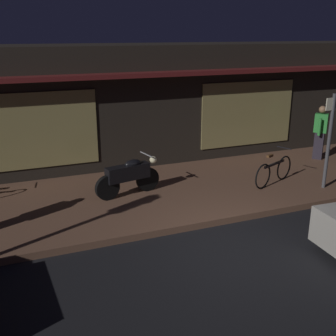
{
  "coord_description": "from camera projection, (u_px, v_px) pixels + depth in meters",
  "views": [
    {
      "loc": [
        -3.89,
        -6.09,
        3.96
      ],
      "look_at": [
        -0.52,
        2.4,
        0.95
      ],
      "focal_mm": 44.4,
      "sensor_mm": 36.0,
      "label": 1
    }
  ],
  "objects": [
    {
      "name": "ground_plane",
      "position": [
        239.0,
        248.0,
        7.98
      ],
      "size": [
        60.0,
        60.0,
        0.0
      ],
      "primitive_type": "plane",
      "color": "black"
    },
    {
      "name": "sign_post",
      "position": [
        330.0,
        136.0,
        10.24
      ],
      "size": [
        0.44,
        0.09,
        2.4
      ],
      "color": "#47474C",
      "rests_on": "sidewalk_slab"
    },
    {
      "name": "person_bystander",
      "position": [
        320.0,
        131.0,
        12.8
      ],
      "size": [
        0.51,
        0.47,
        1.67
      ],
      "color": "#28232D",
      "rests_on": "sidewalk_slab"
    },
    {
      "name": "storefront_building",
      "position": [
        137.0,
        104.0,
        13.05
      ],
      "size": [
        18.0,
        3.3,
        3.6
      ],
      "color": "black",
      "rests_on": "ground_plane"
    },
    {
      "name": "bicycle_extra",
      "position": [
        274.0,
        171.0,
        10.8
      ],
      "size": [
        1.55,
        0.7,
        0.91
      ],
      "color": "black",
      "rests_on": "sidewalk_slab"
    },
    {
      "name": "sidewalk_slab",
      "position": [
        178.0,
        191.0,
        10.6
      ],
      "size": [
        18.0,
        4.0,
        0.15
      ],
      "primitive_type": "cube",
      "color": "brown",
      "rests_on": "ground_plane"
    },
    {
      "name": "motorcycle",
      "position": [
        129.0,
        175.0,
        10.04
      ],
      "size": [
        1.69,
        0.63,
        0.97
      ],
      "color": "black",
      "rests_on": "sidewalk_slab"
    }
  ]
}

